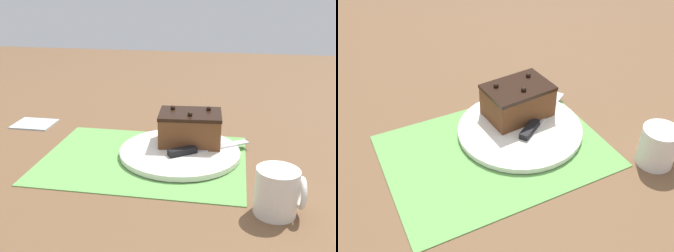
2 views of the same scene
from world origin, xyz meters
TOP-DOWN VIEW (x-y plane):
  - ground_plane at (0.00, 0.00)m, footprint 3.00×3.00m
  - placemat_woven at (0.00, 0.00)m, footprint 0.46×0.34m
  - cake_plate at (0.08, 0.03)m, footprint 0.28×0.28m
  - chocolate_cake at (0.10, 0.08)m, footprint 0.15×0.12m
  - serving_knife at (0.12, 0.03)m, footprint 0.18×0.14m
  - coffee_mug at (0.28, -0.18)m, footprint 0.08×0.07m
  - folded_napkin at (-0.36, 0.17)m, footprint 0.11×0.09m

SIDE VIEW (x-z plane):
  - ground_plane at x=0.00m, z-range 0.00..0.00m
  - placemat_woven at x=0.00m, z-range 0.00..0.00m
  - folded_napkin at x=-0.36m, z-range 0.00..0.01m
  - cake_plate at x=0.08m, z-range 0.00..0.02m
  - serving_knife at x=0.12m, z-range 0.01..0.03m
  - coffee_mug at x=0.28m, z-range 0.00..0.08m
  - chocolate_cake at x=0.10m, z-range 0.01..0.10m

